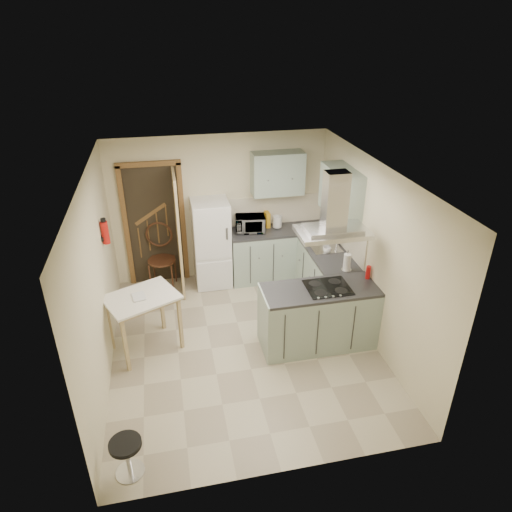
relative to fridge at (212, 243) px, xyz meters
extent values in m
plane|color=#B5AA8C|center=(0.20, -1.80, -0.75)|extent=(4.20, 4.20, 0.00)
plane|color=silver|center=(0.20, -1.80, 1.75)|extent=(4.20, 4.20, 0.00)
plane|color=beige|center=(0.20, 0.30, 0.50)|extent=(3.60, 0.00, 3.60)
plane|color=beige|center=(-1.60, -1.80, 0.50)|extent=(0.00, 4.20, 4.20)
plane|color=beige|center=(2.00, -1.80, 0.50)|extent=(0.00, 4.20, 4.20)
cube|color=brown|center=(-0.90, 0.27, 0.30)|extent=(1.10, 0.12, 2.10)
cube|color=white|center=(0.00, 0.00, 0.00)|extent=(0.60, 0.60, 1.50)
cube|color=#9EB2A0|center=(0.86, 0.00, -0.30)|extent=(1.08, 0.60, 0.90)
cube|color=#9EB2A0|center=(1.70, -0.68, -0.30)|extent=(0.60, 1.95, 0.90)
cube|color=beige|center=(1.16, 0.29, 0.40)|extent=(1.68, 0.02, 0.50)
cube|color=#9EB2A0|center=(1.15, 0.12, 1.10)|extent=(0.85, 0.35, 0.70)
cube|color=#9EB2A0|center=(1.82, -0.95, 1.10)|extent=(0.35, 0.90, 0.70)
cube|color=#9EB2A0|center=(1.22, -1.98, -0.30)|extent=(1.55, 0.65, 0.90)
cube|color=black|center=(1.32, -1.98, 0.16)|extent=(0.58, 0.50, 0.01)
cube|color=silver|center=(1.32, -1.98, 0.97)|extent=(0.90, 0.55, 0.10)
cube|color=silver|center=(1.70, -0.85, 0.16)|extent=(0.45, 0.40, 0.01)
cylinder|color=#B2140F|center=(-1.54, -0.90, 0.75)|extent=(0.10, 0.10, 0.32)
cube|color=tan|center=(-1.13, -1.60, -0.33)|extent=(1.11, 1.00, 0.85)
cube|color=#471C17|center=(-0.85, 0.01, -0.23)|extent=(0.53, 0.53, 1.03)
cylinder|color=black|center=(-1.31, -3.58, -0.53)|extent=(0.42, 0.42, 0.43)
imported|color=black|center=(0.67, 0.03, 0.29)|extent=(0.53, 0.39, 0.27)
cylinder|color=silver|center=(1.15, 0.07, 0.27)|extent=(0.19, 0.19, 0.23)
cube|color=orange|center=(0.99, 0.17, 0.28)|extent=(0.08, 0.18, 0.26)
imported|color=#ACA9B6|center=(1.78, -0.65, 0.25)|extent=(0.10, 0.10, 0.19)
cylinder|color=silver|center=(1.75, -1.58, 0.28)|extent=(0.12, 0.12, 0.26)
imported|color=white|center=(1.66, -1.01, 0.20)|extent=(0.15, 0.15, 0.09)
cylinder|color=#B5100F|center=(1.95, -1.85, 0.24)|extent=(0.08, 0.08, 0.19)
imported|color=#963238|center=(-1.23, -1.63, 0.15)|extent=(0.20, 0.25, 0.10)
camera|label=1|loc=(-0.70, -6.88, 3.35)|focal=32.00mm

